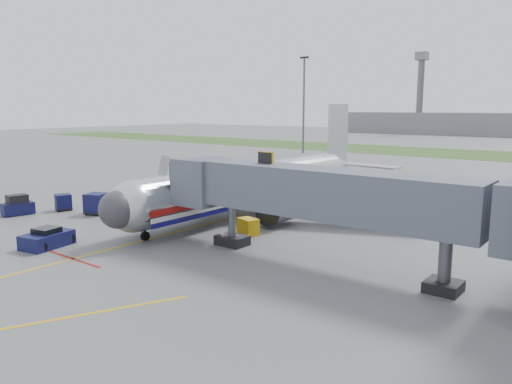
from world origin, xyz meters
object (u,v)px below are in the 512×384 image
Objects in this scene: airliner at (255,184)px; baggage_tug at (18,206)px; ramp_worker at (157,197)px; pushback_tug at (47,239)px; belt_loader at (148,211)px.

airliner reaches higher than baggage_tug.
airliner is 10.53m from ramp_worker.
airliner is at bearing 42.16° from baggage_tug.
pushback_tug is 0.75× the size of belt_loader.
pushback_tug is at bearing -102.05° from airliner.
airliner is at bearing -27.61° from ramp_worker.
airliner reaches higher than pushback_tug.
pushback_tug is at bearing -118.27° from ramp_worker.
baggage_tug is (-16.27, -14.73, -1.81)m from airliner.
airliner is at bearing 77.95° from pushback_tug.
belt_loader is 5.76m from ramp_worker.
ramp_worker is at bearing -158.64° from airliner.
ramp_worker is at bearing 58.90° from baggage_tug.
pushback_tug is 2.27× the size of ramp_worker.
belt_loader is (-5.83, -8.08, -2.07)m from airliner.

